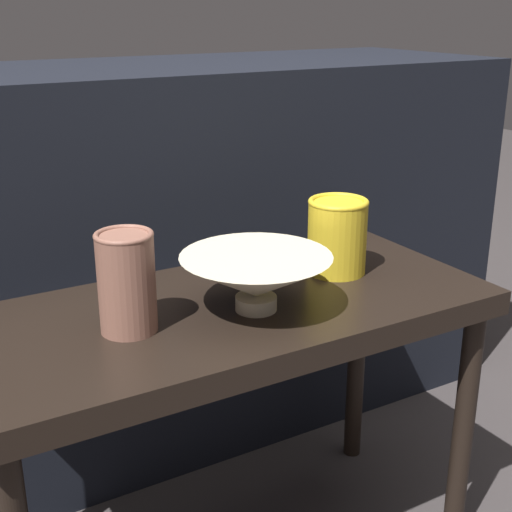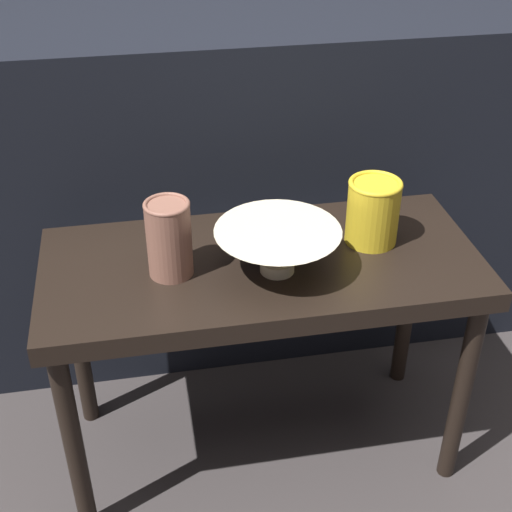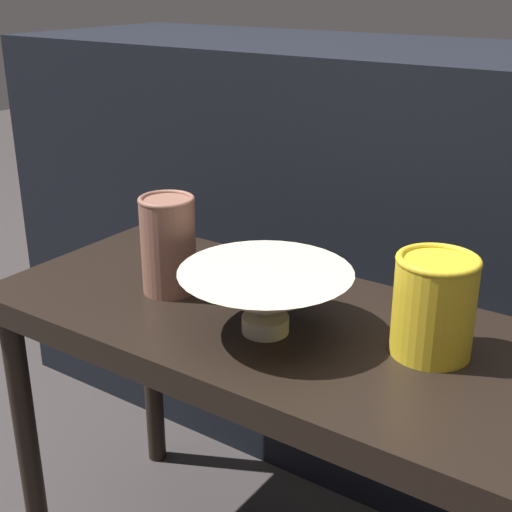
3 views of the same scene
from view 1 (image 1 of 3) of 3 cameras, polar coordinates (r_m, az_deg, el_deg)
name	(u,v)px [view 1 (image 1 of 3)]	position (r m, az deg, el deg)	size (l,w,h in m)	color
table	(231,338)	(1.13, -2.00, -6.55)	(0.82, 0.37, 0.50)	black
couch_backdrop	(120,259)	(1.58, -10.87, -0.26)	(1.74, 0.50, 0.81)	black
bowl	(256,277)	(1.06, 0.00, -1.69)	(0.23, 0.23, 0.09)	beige
vase_textured_left	(127,281)	(1.00, -10.32, -1.98)	(0.08, 0.08, 0.15)	brown
vase_colorful_right	(337,235)	(1.21, 6.52, 1.70)	(0.10, 0.10, 0.13)	gold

